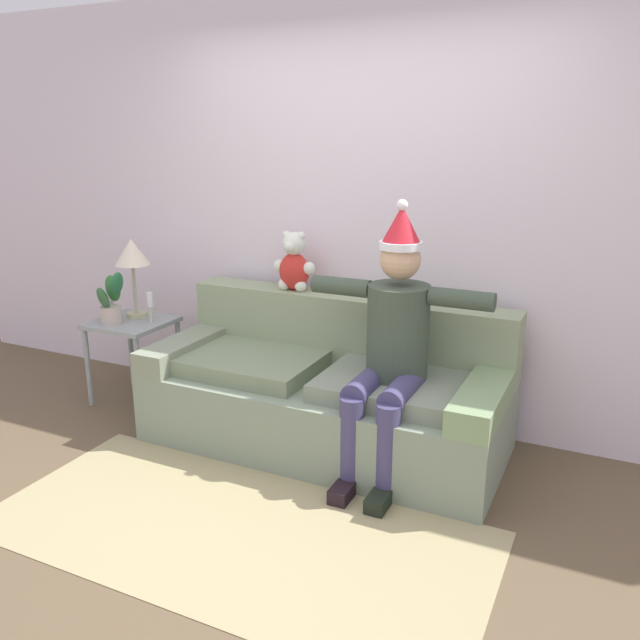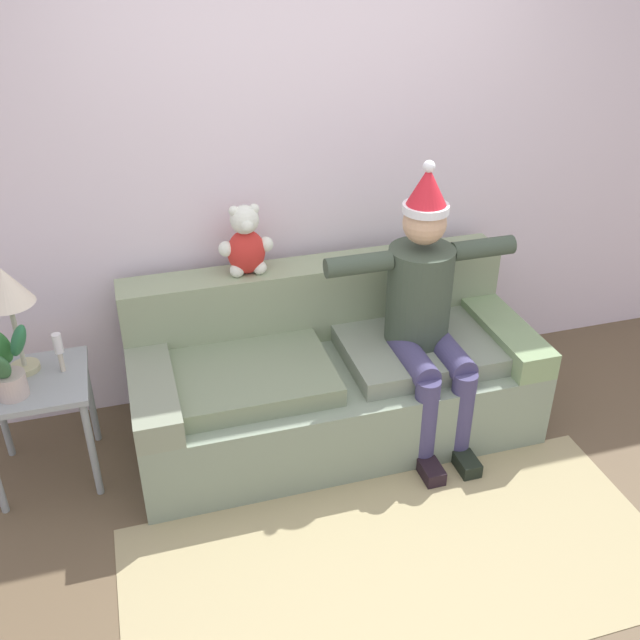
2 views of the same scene
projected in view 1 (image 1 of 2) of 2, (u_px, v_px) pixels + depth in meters
ground_plane at (241, 525)px, 3.17m from camera, size 10.00×10.00×0.00m
back_wall at (364, 212)px, 4.14m from camera, size 7.00×0.10×2.70m
couch at (328, 391)px, 3.96m from camera, size 2.13×0.93×0.86m
person_seated at (392, 341)px, 3.50m from camera, size 1.02×0.77×1.50m
teddy_bear at (294, 264)px, 4.17m from camera, size 0.29×0.17×0.38m
side_table at (132, 334)px, 4.52m from camera, size 0.51×0.49×0.58m
table_lamp at (132, 256)px, 4.48m from camera, size 0.24×0.24×0.55m
potted_plant at (111, 301)px, 4.39m from camera, size 0.24×0.23×0.39m
candle_tall at (111, 295)px, 4.49m from camera, size 0.04×0.04×0.27m
candle_short at (150, 303)px, 4.44m from camera, size 0.04×0.04×0.21m
area_rug at (234, 531)px, 3.12m from camera, size 2.44×1.13×0.01m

